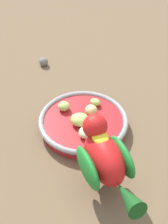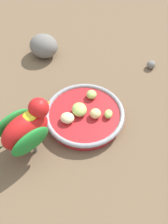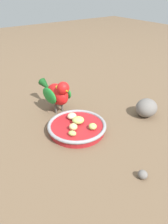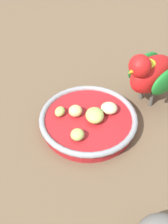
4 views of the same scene
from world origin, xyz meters
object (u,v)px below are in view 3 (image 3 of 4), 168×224
(apple_piece_0, at_px, (72,116))
(apple_piece_3, at_px, (73,127))
(feeding_bowl, at_px, (77,127))
(parrot, at_px, (57,93))
(apple_piece_4, at_px, (93,126))
(pebble_0, at_px, (143,175))
(apple_piece_1, at_px, (78,120))
(rock_large, at_px, (146,108))
(apple_piece_2, at_px, (72,133))

(apple_piece_0, bearing_deg, apple_piece_3, -119.93)
(feeding_bowl, distance_m, parrot, 0.16)
(apple_piece_4, height_order, pebble_0, apple_piece_4)
(apple_piece_1, height_order, parrot, parrot)
(apple_piece_0, height_order, pebble_0, apple_piece_0)
(apple_piece_4, bearing_deg, rock_large, -4.75)
(apple_piece_0, distance_m, apple_piece_3, 0.06)
(apple_piece_4, xyz_separation_m, parrot, (-0.01, 0.19, 0.04))
(apple_piece_0, height_order, rock_large, rock_large)
(apple_piece_1, relative_size, parrot, 0.21)
(feeding_bowl, height_order, apple_piece_3, apple_piece_3)
(apple_piece_0, xyz_separation_m, pebble_0, (0.01, -0.30, -0.02))
(feeding_bowl, distance_m, apple_piece_2, 0.06)
(apple_piece_0, relative_size, rock_large, 0.39)
(apple_piece_3, bearing_deg, apple_piece_4, -33.29)
(feeding_bowl, distance_m, rock_large, 0.26)
(feeding_bowl, xyz_separation_m, apple_piece_0, (0.01, 0.04, 0.02))
(feeding_bowl, distance_m, apple_piece_4, 0.06)
(feeding_bowl, relative_size, apple_piece_2, 7.74)
(apple_piece_0, height_order, apple_piece_2, apple_piece_0)
(apple_piece_0, bearing_deg, rock_large, -23.78)
(parrot, bearing_deg, feeding_bowl, -8.09)
(apple_piece_0, relative_size, apple_piece_3, 1.23)
(apple_piece_4, height_order, rock_large, rock_large)
(apple_piece_3, bearing_deg, apple_piece_1, 32.07)
(apple_piece_0, bearing_deg, parrot, 86.61)
(apple_piece_3, bearing_deg, parrot, 76.58)
(apple_piece_2, distance_m, parrot, 0.20)
(apple_piece_0, distance_m, apple_piece_1, 0.04)
(feeding_bowl, height_order, apple_piece_2, apple_piece_2)
(apple_piece_0, bearing_deg, pebble_0, -88.31)
(apple_piece_3, xyz_separation_m, apple_piece_4, (0.05, -0.03, -0.00))
(apple_piece_2, height_order, apple_piece_3, apple_piece_3)
(apple_piece_4, distance_m, pebble_0, 0.21)
(parrot, bearing_deg, apple_piece_0, -5.44)
(apple_piece_2, relative_size, parrot, 0.13)
(apple_piece_2, xyz_separation_m, pebble_0, (0.06, -0.22, -0.02))
(apple_piece_2, bearing_deg, apple_piece_1, 40.94)
(apple_piece_0, xyz_separation_m, apple_piece_4, (0.02, -0.09, 0.00))
(apple_piece_3, height_order, parrot, parrot)
(apple_piece_3, bearing_deg, pebble_0, -80.48)
(apple_piece_0, relative_size, apple_piece_1, 0.83)
(apple_piece_1, relative_size, pebble_0, 1.58)
(apple_piece_4, distance_m, rock_large, 0.23)
(apple_piece_1, bearing_deg, feeding_bowl, -142.29)
(apple_piece_4, bearing_deg, parrot, 93.53)
(apple_piece_0, xyz_separation_m, parrot, (0.01, 0.10, 0.04))
(apple_piece_1, distance_m, parrot, 0.15)
(apple_piece_2, height_order, parrot, parrot)
(parrot, bearing_deg, apple_piece_3, -15.47)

